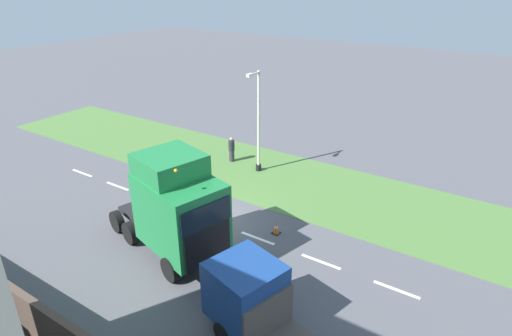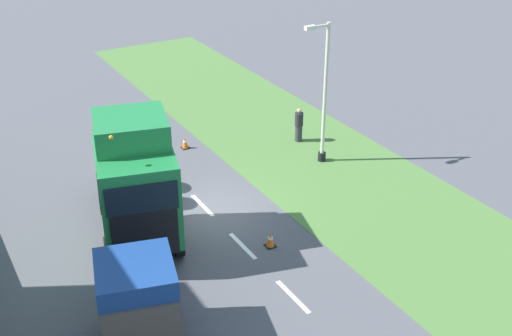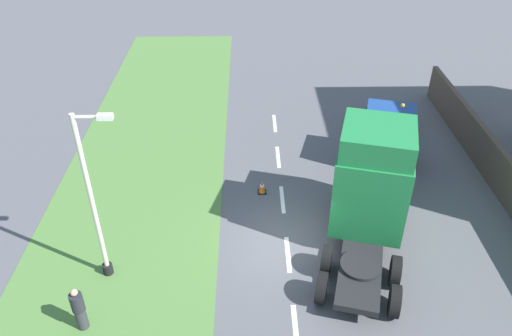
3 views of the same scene
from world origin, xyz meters
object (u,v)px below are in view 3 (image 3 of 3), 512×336
lorry_cab (371,181)px  pedestrian (79,309)px  lamp_post (96,209)px  flatbed_truck (388,131)px  traffic_cone_trailing (262,187)px

lorry_cab → pedestrian: (-9.42, -4.19, -1.54)m
lamp_post → flatbed_truck: bearing=32.8°
lamp_post → pedestrian: size_ratio=3.77×
lorry_cab → lamp_post: 9.31m
lorry_cab → pedestrian: 10.42m
flatbed_truck → lamp_post: (-11.05, -7.12, 1.42)m
flatbed_truck → traffic_cone_trailing: 6.40m
pedestrian → traffic_cone_trailing: bearing=49.9°
flatbed_truck → lamp_post: bearing=47.9°
flatbed_truck → lamp_post: lamp_post is taller
flatbed_truck → traffic_cone_trailing: bearing=39.7°
pedestrian → traffic_cone_trailing: size_ratio=2.82×
lamp_post → pedestrian: lamp_post is taller
lamp_post → traffic_cone_trailing: lamp_post is taller
flatbed_truck → pedestrian: flatbed_truck is taller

